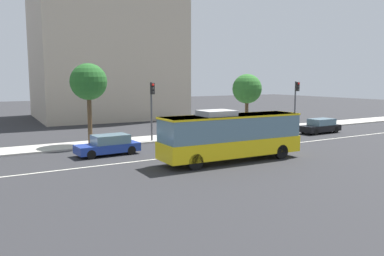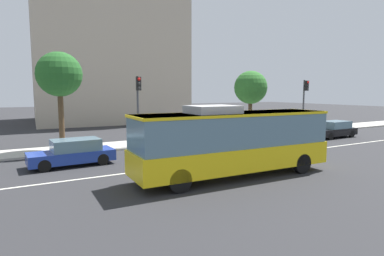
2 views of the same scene
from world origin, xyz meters
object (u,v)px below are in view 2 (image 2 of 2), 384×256
at_px(sedan_black, 334,129).
at_px(street_tree_kerbside_right, 59,75).
at_px(traffic_light_mid_block, 305,97).
at_px(transit_bus, 233,139).
at_px(traffic_light_near_corner, 138,99).
at_px(street_tree_kerbside_centre, 251,88).
at_px(sedan_blue, 73,152).

bearing_deg(sedan_black, street_tree_kerbside_right, -13.32).
bearing_deg(street_tree_kerbside_right, traffic_light_mid_block, -3.94).
height_order(transit_bus, traffic_light_near_corner, traffic_light_near_corner).
distance_m(traffic_light_near_corner, traffic_light_mid_block, 16.84).
relative_size(transit_bus, street_tree_kerbside_right, 1.49).
height_order(traffic_light_mid_block, street_tree_kerbside_centre, street_tree_kerbside_centre).
bearing_deg(transit_bus, sedan_black, 23.48).
height_order(traffic_light_near_corner, street_tree_kerbside_right, street_tree_kerbside_right).
distance_m(sedan_blue, street_tree_kerbside_right, 6.51).
height_order(sedan_blue, street_tree_kerbside_right, street_tree_kerbside_right).
distance_m(street_tree_kerbside_centre, street_tree_kerbside_right, 16.15).
bearing_deg(traffic_light_near_corner, transit_bus, 10.63).
xyz_separation_m(transit_bus, street_tree_kerbside_right, (-6.31, 10.99, 3.38)).
xyz_separation_m(sedan_blue, traffic_light_near_corner, (5.14, 3.52, 2.84)).
bearing_deg(sedan_blue, traffic_light_mid_block, -174.24).
bearing_deg(traffic_light_mid_block, street_tree_kerbside_right, -96.38).
xyz_separation_m(transit_bus, sedan_blue, (-6.37, 6.25, -1.09)).
height_order(transit_bus, traffic_light_mid_block, traffic_light_mid_block).
bearing_deg(traffic_light_mid_block, transit_bus, -61.16).
bearing_deg(traffic_light_mid_block, street_tree_kerbside_centre, -103.83).
xyz_separation_m(traffic_light_near_corner, traffic_light_mid_block, (16.84, -0.29, 0.00)).
distance_m(sedan_blue, traffic_light_near_corner, 6.85).
height_order(sedan_black, sedan_blue, same).
relative_size(transit_bus, sedan_blue, 2.20).
bearing_deg(street_tree_kerbside_right, traffic_light_near_corner, -13.50).
bearing_deg(transit_bus, street_tree_kerbside_right, 121.69).
bearing_deg(street_tree_kerbside_centre, traffic_light_near_corner, -175.46).
xyz_separation_m(sedan_blue, street_tree_kerbside_centre, (16.18, 4.40, 3.70)).
bearing_deg(sedan_blue, street_tree_kerbside_right, -93.29).
bearing_deg(traffic_light_near_corner, traffic_light_mid_block, 92.46).
relative_size(transit_bus, traffic_light_near_corner, 1.94).
bearing_deg(street_tree_kerbside_right, sedan_black, -12.02).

